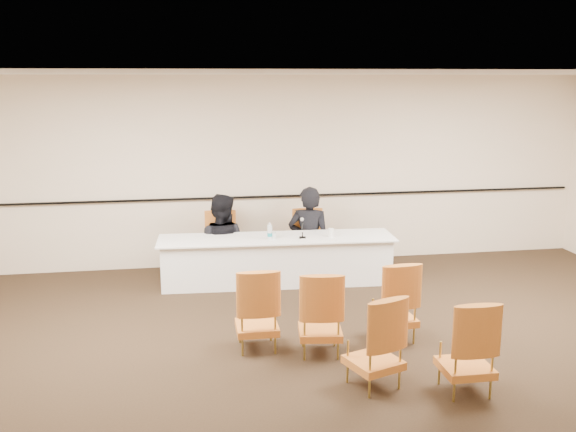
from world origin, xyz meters
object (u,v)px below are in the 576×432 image
object	(u,v)px
panelist_second	(221,249)
panelist_second_chair	(221,244)
water_bottle	(270,231)
aud_chair_front_mid	(320,312)
aud_chair_front_right	(394,300)
panelist_main_chair	(309,241)
coffee_cup	(331,233)
drinking_glass	(274,236)
panel_table	(277,260)
microphone	(302,229)
aud_chair_back_right	(466,345)
aud_chair_front_left	(257,308)
panelist_main	(309,244)
aud_chair_back_mid	(374,340)

from	to	relation	value
panelist_second	panelist_second_chair	xyz separation A→B (m)	(0.00, 0.00, 0.08)
water_bottle	aud_chair_front_mid	bearing A→B (deg)	-85.04
panelist_second_chair	aud_chair_front_right	size ratio (longest dim) A/B	1.00
water_bottle	panelist_main_chair	bearing A→B (deg)	39.68
coffee_cup	aud_chair_front_mid	distance (m)	2.52
water_bottle	drinking_glass	xyz separation A→B (m)	(0.06, -0.00, -0.07)
drinking_glass	coffee_cup	world-z (taller)	coffee_cup
drinking_glass	aud_chair_front_right	distance (m)	2.46
panel_table	water_bottle	bearing A→B (deg)	-141.25
microphone	aud_chair_back_right	distance (m)	3.63
microphone	aud_chair_front_right	distance (m)	2.30
panelist_second_chair	microphone	bearing A→B (deg)	-27.61
microphone	aud_chair_front_left	bearing A→B (deg)	-105.60
microphone	aud_chair_front_left	xyz separation A→B (m)	(-0.93, -2.17, -0.35)
panelist_main_chair	water_bottle	size ratio (longest dim) A/B	3.98
microphone	water_bottle	bearing A→B (deg)	-175.51
aud_chair_back_right	aud_chair_front_mid	bearing A→B (deg)	137.69
drinking_glass	aud_chair_front_left	bearing A→B (deg)	-103.24
drinking_glass	aud_chair_front_mid	xyz separation A→B (m)	(0.15, -2.43, -0.26)
panelist_main_chair	panelist_second_chair	bearing A→B (deg)	-180.00
water_bottle	aud_chair_front_right	distance (m)	2.50
panelist_main	aud_chair_back_right	size ratio (longest dim) A/B	1.90
panel_table	aud_chair_front_mid	distance (m)	2.52
aud_chair_front_mid	aud_chair_back_mid	world-z (taller)	same
panel_table	aud_chair_front_left	world-z (taller)	aud_chair_front_left
aud_chair_front_left	aud_chair_back_right	size ratio (longest dim) A/B	1.00
panelist_main_chair	aud_chair_back_right	size ratio (longest dim) A/B	1.00
water_bottle	coffee_cup	world-z (taller)	water_bottle
water_bottle	panel_table	bearing A→B (deg)	35.80
aud_chair_back_mid	aud_chair_back_right	world-z (taller)	same
drinking_glass	aud_chair_back_mid	size ratio (longest dim) A/B	0.11
panel_table	drinking_glass	size ratio (longest dim) A/B	34.23
aud_chair_back_mid	coffee_cup	bearing A→B (deg)	63.91
panel_table	aud_chair_back_mid	world-z (taller)	aud_chair_back_mid
panel_table	drinking_glass	bearing A→B (deg)	-117.94
panelist_second	microphone	xyz separation A→B (m)	(1.14, -0.67, 0.43)
panelist_second	aud_chair_back_right	distance (m)	4.65
drinking_glass	aud_chair_back_right	world-z (taller)	aud_chair_back_right
aud_chair_back_right	microphone	bearing A→B (deg)	105.16
aud_chair_front_left	aud_chair_back_mid	world-z (taller)	same
aud_chair_front_left	aud_chair_front_right	bearing A→B (deg)	0.17
panelist_main	aud_chair_front_left	size ratio (longest dim) A/B	1.90
coffee_cup	panel_table	bearing A→B (deg)	172.66
panelist_second	microphone	world-z (taller)	panelist_second
panelist_main	aud_chair_back_right	distance (m)	4.16
panelist_main	drinking_glass	xyz separation A→B (m)	(-0.63, -0.58, 0.30)
panelist_second	coffee_cup	xyz separation A→B (m)	(1.56, -0.67, 0.35)
panelist_second_chair	coffee_cup	world-z (taller)	panelist_second_chair
panelist_second	aud_chair_back_right	bearing A→B (deg)	138.88
panelist_second_chair	panelist_main	bearing A→B (deg)	0.00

